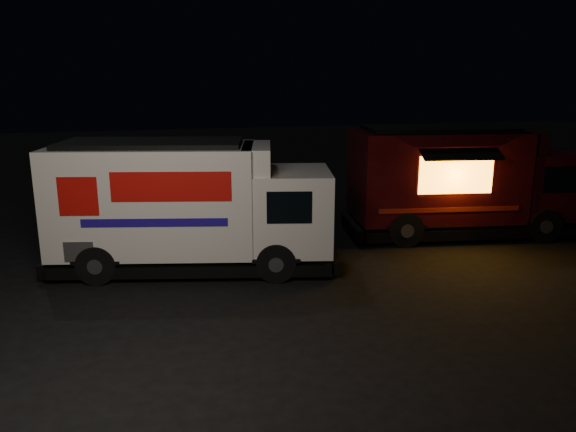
# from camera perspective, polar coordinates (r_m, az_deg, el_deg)

# --- Properties ---
(ground) EXTENTS (80.00, 80.00, 0.00)m
(ground) POSITION_cam_1_polar(r_m,az_deg,el_deg) (11.83, -4.45, -9.11)
(ground) COLOR black
(ground) RESTS_ON ground
(white_truck) EXTENTS (7.32, 3.83, 3.16)m
(white_truck) POSITION_cam_1_polar(r_m,az_deg,el_deg) (13.80, -9.56, 1.04)
(white_truck) COLOR silver
(white_truck) RESTS_ON ground
(red_truck) EXTENTS (7.23, 3.54, 3.22)m
(red_truck) POSITION_cam_1_polar(r_m,az_deg,el_deg) (17.46, 17.48, 3.42)
(red_truck) COLOR #3A0A10
(red_truck) RESTS_ON ground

